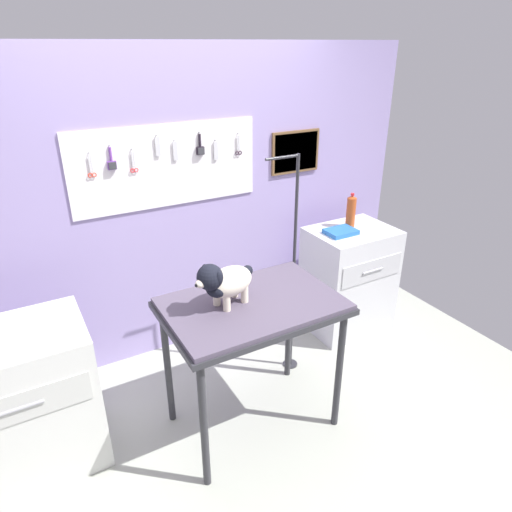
% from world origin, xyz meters
% --- Properties ---
extents(ground, '(4.40, 4.00, 0.04)m').
position_xyz_m(ground, '(0.00, 0.00, -0.02)').
color(ground, '#A6AA9C').
extents(rear_wall_panel, '(4.00, 0.11, 2.30)m').
position_xyz_m(rear_wall_panel, '(0.01, 1.28, 1.16)').
color(rear_wall_panel, '#9988C1').
rests_on(rear_wall_panel, ground).
extents(grooming_table, '(1.03, 0.69, 0.92)m').
position_xyz_m(grooming_table, '(0.00, 0.18, 0.83)').
color(grooming_table, '#2D2D33').
rests_on(grooming_table, ground).
extents(grooming_arm, '(0.30, 0.11, 1.65)m').
position_xyz_m(grooming_arm, '(0.53, 0.55, 0.77)').
color(grooming_arm, '#2D2D33').
rests_on(grooming_arm, ground).
extents(dog, '(0.40, 0.25, 0.29)m').
position_xyz_m(dog, '(-0.16, 0.22, 1.07)').
color(dog, beige).
rests_on(dog, grooming_table).
extents(counter_left, '(0.80, 0.58, 0.88)m').
position_xyz_m(counter_left, '(-1.29, 0.55, 0.44)').
color(counter_left, silver).
rests_on(counter_left, ground).
extents(cabinet_right, '(0.68, 0.54, 0.90)m').
position_xyz_m(cabinet_right, '(1.27, 0.78, 0.45)').
color(cabinet_right, silver).
rests_on(cabinet_right, ground).
extents(soda_bottle, '(0.08, 0.08, 0.29)m').
position_xyz_m(soda_bottle, '(1.30, 0.86, 1.04)').
color(soda_bottle, '#B24A1E').
rests_on(soda_bottle, cabinet_right).
extents(supply_tray, '(0.24, 0.18, 0.04)m').
position_xyz_m(supply_tray, '(1.13, 0.77, 0.92)').
color(supply_tray, '#2667B8').
rests_on(supply_tray, cabinet_right).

